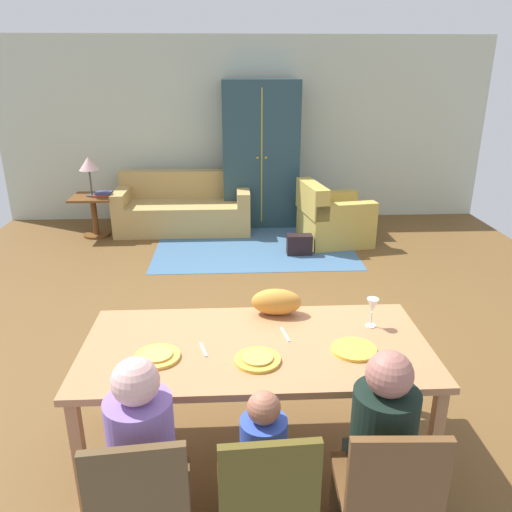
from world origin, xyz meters
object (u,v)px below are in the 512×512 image
at_px(person_man, 145,467).
at_px(person_child, 263,476).
at_px(couch, 184,209).
at_px(armchair, 331,219).
at_px(book_upper, 104,193).
at_px(table_lamp, 89,165).
at_px(dining_chair_man, 141,500).
at_px(plate_near_man, 157,357).
at_px(dining_table, 256,354).
at_px(wine_glass, 372,307).
at_px(armoire, 261,154).
at_px(plate_near_woman, 354,349).
at_px(person_woman, 378,458).
at_px(cat, 276,302).
at_px(dining_chair_child, 266,495).
at_px(plate_near_child, 258,360).
at_px(side_table, 94,210).
at_px(book_lower, 102,195).
at_px(dining_chair_woman, 387,491).

bearing_deg(person_man, person_child, -0.53).
distance_m(couch, armchair, 2.16).
bearing_deg(book_upper, couch, 13.40).
bearing_deg(table_lamp, dining_chair_man, -73.81).
bearing_deg(table_lamp, plate_near_man, -71.49).
distance_m(dining_table, dining_chair_man, 1.01).
relative_size(couch, table_lamp, 3.54).
xyz_separation_m(wine_glass, book_upper, (-2.61, 4.22, -0.27)).
relative_size(person_man, couch, 0.58).
bearing_deg(table_lamp, couch, 11.85).
bearing_deg(armoire, wine_glass, -85.12).
xyz_separation_m(plate_near_woman, person_man, (-1.10, -0.56, -0.26)).
xyz_separation_m(person_man, person_child, (0.55, -0.01, -0.08)).
bearing_deg(plate_near_man, person_woman, -26.18).
height_order(cat, book_upper, cat).
bearing_deg(dining_table, plate_near_woman, -10.36).
height_order(dining_chair_child, table_lamp, table_lamp).
height_order(plate_near_child, person_woman, person_woman).
relative_size(dining_chair_man, side_table, 1.50).
relative_size(person_woman, side_table, 1.91).
bearing_deg(couch, wine_glass, -70.98).
height_order(person_woman, table_lamp, table_lamp).
distance_m(person_man, side_table, 5.27).
xyz_separation_m(wine_glass, armoire, (-0.40, 4.73, 0.16)).
distance_m(person_woman, cat, 1.15).
xyz_separation_m(armchair, side_table, (-3.28, 0.41, 0.06)).
xyz_separation_m(dining_table, plate_near_child, (-0.00, -0.18, 0.07)).
bearing_deg(armoire, cat, -92.04).
bearing_deg(dining_chair_child, book_lower, 110.29).
distance_m(plate_near_woman, armchair, 4.16).
distance_m(plate_near_child, person_woman, 0.77).
relative_size(dining_chair_woman, armchair, 0.88).
distance_m(dining_table, book_lower, 4.76).
relative_size(table_lamp, book_upper, 2.45).
xyz_separation_m(book_lower, book_upper, (0.02, 0.04, 0.03)).
bearing_deg(person_child, table_lamp, 112.12).
bearing_deg(side_table, plate_near_woman, -59.90).
relative_size(wine_glass, dining_chair_child, 0.21).
distance_m(dining_chair_man, person_man, 0.18).
bearing_deg(book_lower, wine_glass, -57.80).
relative_size(person_child, book_lower, 4.20).
distance_m(cat, armchair, 3.80).
xyz_separation_m(cat, book_upper, (-2.04, 4.02, -0.22)).
bearing_deg(table_lamp, cat, -61.23).
bearing_deg(wine_glass, dining_chair_child, -125.08).
xyz_separation_m(cat, armoire, (0.16, 4.53, 0.20)).
bearing_deg(dining_chair_woman, plate_near_man, 146.79).
bearing_deg(book_lower, armchair, -6.79).
relative_size(dining_chair_child, couch, 0.45).
xyz_separation_m(dining_table, person_child, (-0.00, -0.66, -0.26)).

